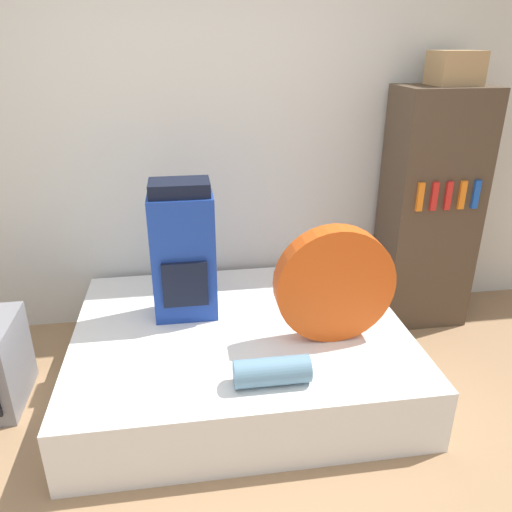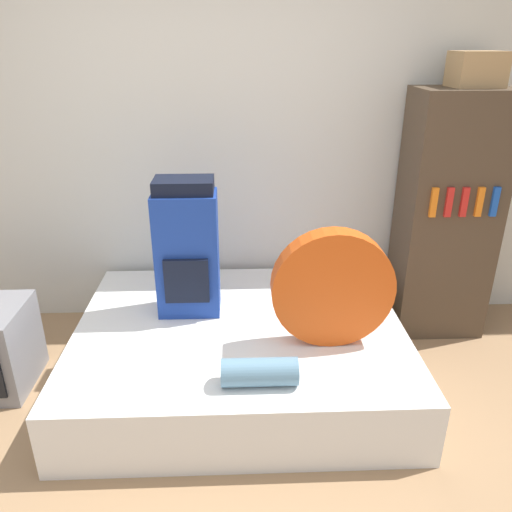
{
  "view_description": "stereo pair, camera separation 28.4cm",
  "coord_description": "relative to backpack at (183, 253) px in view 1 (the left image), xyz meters",
  "views": [
    {
      "loc": [
        -0.1,
        -1.71,
        1.96
      ],
      "look_at": [
        0.28,
        0.86,
        0.82
      ],
      "focal_mm": 35.0,
      "sensor_mm": 36.0,
      "label": 1
    },
    {
      "loc": [
        0.18,
        -1.74,
        1.96
      ],
      "look_at": [
        0.28,
        0.86,
        0.82
      ],
      "focal_mm": 35.0,
      "sensor_mm": 36.0,
      "label": 2
    }
  ],
  "objects": [
    {
      "name": "sleeping_roll",
      "position": [
        0.4,
        -0.76,
        -0.34
      ],
      "size": [
        0.38,
        0.14,
        0.14
      ],
      "color": "#5B849E",
      "rests_on": "bed"
    },
    {
      "name": "backpack",
      "position": [
        0.0,
        0.0,
        0.0
      ],
      "size": [
        0.38,
        0.28,
        0.85
      ],
      "color": "navy",
      "rests_on": "bed"
    },
    {
      "name": "ground_plane",
      "position": [
        0.13,
        -1.05,
        -0.79
      ],
      "size": [
        16.0,
        16.0,
        0.0
      ],
      "primitive_type": "plane",
      "color": "#997551"
    },
    {
      "name": "bed",
      "position": [
        0.31,
        -0.19,
        -0.6
      ],
      "size": [
        1.96,
        1.58,
        0.37
      ],
      "color": "white",
      "rests_on": "ground_plane"
    },
    {
      "name": "tent_bag",
      "position": [
        0.82,
        -0.39,
        -0.08
      ],
      "size": [
        0.67,
        0.13,
        0.67
      ],
      "color": "#D14C14",
      "rests_on": "bed"
    },
    {
      "name": "wall_back",
      "position": [
        0.13,
        0.67,
        0.51
      ],
      "size": [
        8.0,
        0.05,
        2.6
      ],
      "color": "silver",
      "rests_on": "ground_plane"
    },
    {
      "name": "cardboard_box",
      "position": [
        1.78,
        0.39,
        1.0
      ],
      "size": [
        0.29,
        0.26,
        0.21
      ],
      "color": "#A88456",
      "rests_on": "bookshelf"
    },
    {
      "name": "bookshelf",
      "position": [
        1.73,
        0.37,
        0.05
      ],
      "size": [
        0.61,
        0.44,
        1.69
      ],
      "color": "#473828",
      "rests_on": "ground_plane"
    }
  ]
}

